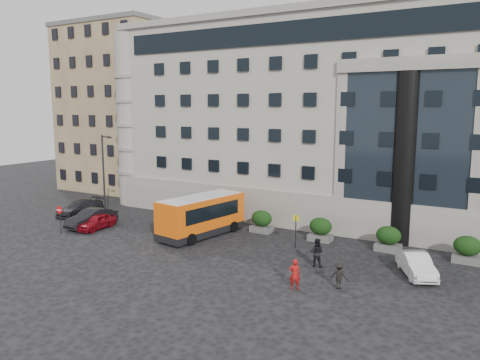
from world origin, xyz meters
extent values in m
plane|color=black|center=(0.00, 0.00, 0.00)|extent=(120.00, 120.00, 0.00)
cube|color=#A0998D|center=(6.00, 22.00, 9.00)|extent=(44.00, 24.00, 18.00)
cylinder|color=black|center=(12.00, 10.30, 6.50)|extent=(1.80, 1.80, 13.00)
cube|color=#86694E|center=(-24.00, 20.00, 10.00)|extent=(14.00, 14.00, 20.00)
cube|color=#7F654A|center=(-27.00, 38.00, 11.00)|extent=(13.00, 13.00, 22.00)
cube|color=#50504E|center=(-4.00, 7.80, 0.25)|extent=(1.80, 1.20, 0.50)
ellipsoid|color=black|center=(-4.00, 7.80, 1.17)|extent=(1.80, 1.26, 1.34)
cube|color=#50504E|center=(1.20, 7.80, 0.25)|extent=(1.80, 1.20, 0.50)
ellipsoid|color=black|center=(1.20, 7.80, 1.17)|extent=(1.80, 1.26, 1.34)
cube|color=#50504E|center=(6.40, 7.80, 0.25)|extent=(1.80, 1.20, 0.50)
ellipsoid|color=black|center=(6.40, 7.80, 1.17)|extent=(1.80, 1.26, 1.34)
cube|color=#50504E|center=(11.60, 7.80, 0.25)|extent=(1.80, 1.20, 0.50)
ellipsoid|color=black|center=(11.60, 7.80, 1.17)|extent=(1.80, 1.26, 1.34)
cube|color=#50504E|center=(16.80, 7.80, 0.25)|extent=(1.80, 1.20, 0.50)
ellipsoid|color=black|center=(16.80, 7.80, 1.17)|extent=(1.80, 1.26, 1.34)
cylinder|color=#262628|center=(-12.00, 3.00, 4.00)|extent=(0.16, 0.16, 8.00)
cylinder|color=#262628|center=(-11.55, 3.00, 7.85)|extent=(0.90, 0.12, 0.12)
cube|color=black|center=(-11.10, 3.00, 7.80)|extent=(0.35, 0.18, 0.14)
cylinder|color=#262628|center=(5.50, 5.00, 1.25)|extent=(0.08, 0.08, 2.50)
cube|color=yellow|center=(5.50, 5.00, 2.30)|extent=(0.50, 0.06, 0.45)
cylinder|color=#262628|center=(-13.00, -1.00, 1.10)|extent=(0.08, 0.08, 2.20)
cylinder|color=red|center=(-13.00, -1.06, 2.00)|extent=(0.64, 0.05, 0.64)
cube|color=white|center=(-13.00, -1.10, 2.00)|extent=(0.45, 0.04, 0.10)
cube|color=#ED590B|center=(-2.55, 4.37, 1.87)|extent=(3.90, 8.05, 2.65)
cube|color=black|center=(-2.55, 4.37, 0.45)|extent=(3.95, 8.10, 0.55)
cube|color=black|center=(-2.55, 4.37, 2.15)|extent=(3.68, 6.39, 1.16)
cube|color=silver|center=(-2.55, 4.37, 3.15)|extent=(3.71, 7.65, 0.18)
cylinder|color=black|center=(-4.27, 2.16, 0.45)|extent=(0.43, 0.93, 0.90)
cylinder|color=black|center=(-1.66, 1.71, 0.45)|extent=(0.43, 0.93, 0.90)
cylinder|color=black|center=(-3.44, 7.03, 0.45)|extent=(0.43, 0.93, 0.90)
cylinder|color=black|center=(-0.83, 6.58, 0.45)|extent=(0.43, 0.93, 0.90)
cube|color=#9C0B0E|center=(-14.23, 17.98, 1.61)|extent=(2.91, 4.06, 2.60)
cube|color=#9C0B0E|center=(-14.62, 15.30, 1.20)|extent=(2.51, 1.98, 1.77)
cube|color=black|center=(-14.73, 14.58, 1.56)|extent=(1.98, 0.41, 0.83)
cylinder|color=black|center=(-15.74, 15.57, 0.44)|extent=(0.39, 0.90, 0.87)
cylinder|color=black|center=(-13.48, 15.23, 0.44)|extent=(0.39, 0.90, 0.87)
cylinder|color=black|center=(-15.24, 18.97, 0.44)|extent=(0.39, 0.90, 0.87)
cylinder|color=black|center=(-12.98, 18.63, 0.44)|extent=(0.39, 0.90, 0.87)
imported|color=maroon|center=(-11.50, 1.48, 0.65)|extent=(1.82, 3.93, 1.30)
imported|color=black|center=(-12.49, 1.82, 0.78)|extent=(1.87, 4.80, 1.56)
imported|color=black|center=(-17.00, 4.48, 0.71)|extent=(2.30, 5.00, 1.42)
imported|color=black|center=(-16.39, 15.44, 0.74)|extent=(3.13, 5.58, 1.47)
imported|color=silver|center=(14.28, 3.54, 0.70)|extent=(3.23, 4.46, 1.40)
imported|color=#A91210|center=(8.63, -2.33, 0.90)|extent=(0.77, 0.65, 1.80)
imported|color=black|center=(8.32, 1.95, 0.96)|extent=(1.00, 0.81, 1.92)
imported|color=black|center=(10.81, -0.95, 0.79)|extent=(1.04, 0.63, 1.58)
camera|label=1|loc=(18.81, -26.10, 10.42)|focal=35.00mm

